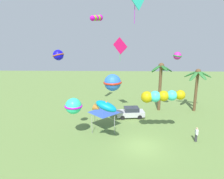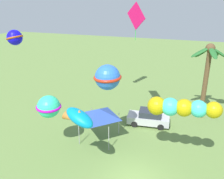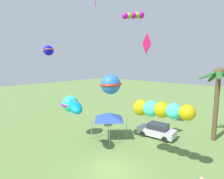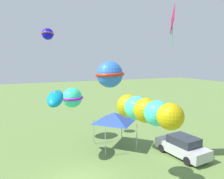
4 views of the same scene
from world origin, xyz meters
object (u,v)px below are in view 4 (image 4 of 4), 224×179
(festival_tent, at_px, (114,117))
(kite_diamond_2, at_px, (173,19))
(kite_ball_4, at_px, (110,74))
(kite_tube_1, at_px, (143,110))
(kite_ball_6, at_px, (72,98))
(kite_ball_3, at_px, (48,34))
(parked_car_0, at_px, (182,146))
(kite_fish_7, at_px, (56,98))

(festival_tent, height_order, kite_diamond_2, kite_diamond_2)
(kite_ball_4, bearing_deg, kite_diamond_2, 79.82)
(festival_tent, xyz_separation_m, kite_ball_4, (1.07, -0.85, 3.47))
(festival_tent, xyz_separation_m, kite_tube_1, (6.40, -1.38, 2.10))
(kite_tube_1, relative_size, kite_ball_6, 1.88)
(kite_ball_4, bearing_deg, kite_ball_6, -156.31)
(kite_tube_1, height_order, kite_ball_4, kite_ball_4)
(kite_tube_1, height_order, kite_ball_3, kite_ball_3)
(kite_ball_3, bearing_deg, kite_ball_6, 68.41)
(kite_ball_3, bearing_deg, parked_car_0, 48.89)
(kite_fish_7, bearing_deg, kite_diamond_2, 80.14)
(kite_ball_3, xyz_separation_m, kite_ball_4, (4.76, 3.54, -3.15))
(parked_car_0, height_order, kite_tube_1, kite_tube_1)
(kite_ball_6, bearing_deg, kite_ball_4, 23.69)
(kite_diamond_2, bearing_deg, kite_fish_7, -99.86)
(parked_car_0, height_order, kite_diamond_2, kite_diamond_2)
(kite_tube_1, height_order, kite_fish_7, kite_tube_1)
(kite_ball_6, bearing_deg, kite_fish_7, -29.16)
(kite_fish_7, bearing_deg, festival_tent, 95.62)
(kite_tube_1, relative_size, kite_diamond_2, 1.53)
(kite_ball_6, bearing_deg, kite_diamond_2, 52.81)
(kite_tube_1, xyz_separation_m, kite_ball_6, (-9.40, -1.26, -0.82))
(kite_ball_3, bearing_deg, festival_tent, 49.93)
(parked_car_0, xyz_separation_m, kite_ball_3, (-7.17, -8.22, 8.34))
(kite_fish_7, bearing_deg, kite_ball_4, 80.56)
(kite_diamond_2, bearing_deg, kite_ball_4, -100.18)
(kite_tube_1, height_order, kite_diamond_2, kite_diamond_2)
(festival_tent, bearing_deg, kite_ball_6, -138.67)
(kite_diamond_2, height_order, kite_ball_4, kite_diamond_2)
(festival_tent, height_order, kite_fish_7, kite_fish_7)
(kite_ball_3, relative_size, kite_ball_4, 0.42)
(kite_tube_1, xyz_separation_m, kite_ball_3, (-10.10, -3.01, 4.52))
(parked_car_0, distance_m, kite_ball_6, 9.63)
(parked_car_0, xyz_separation_m, kite_diamond_2, (-1.58, -0.00, 9.18))
(kite_diamond_2, bearing_deg, festival_tent, -116.47)
(kite_ball_3, bearing_deg, kite_fish_7, -2.37)
(kite_tube_1, xyz_separation_m, kite_diamond_2, (-4.50, 5.21, 5.36))
(kite_ball_4, relative_size, kite_ball_6, 1.14)
(kite_ball_4, distance_m, kite_fish_7, 4.07)
(parked_car_0, height_order, kite_fish_7, kite_fish_7)
(kite_ball_3, height_order, kite_ball_6, kite_ball_3)
(kite_diamond_2, distance_m, kite_ball_6, 10.20)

